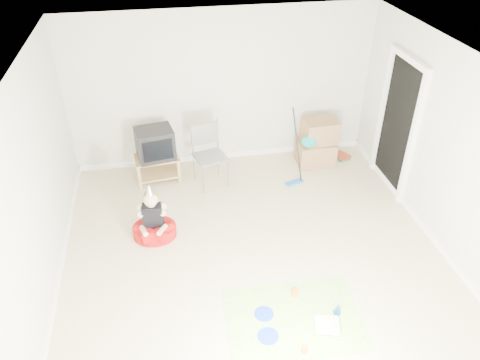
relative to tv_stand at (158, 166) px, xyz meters
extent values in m
plane|color=beige|center=(1.17, -1.99, -0.26)|extent=(5.00, 5.00, 0.00)
cube|color=black|center=(3.65, -0.79, 0.77)|extent=(0.02, 0.90, 2.05)
cube|color=olive|center=(0.00, 0.00, 0.16)|extent=(0.74, 0.51, 0.03)
cube|color=olive|center=(0.00, 0.00, -0.14)|extent=(0.74, 0.51, 0.03)
cube|color=olive|center=(-0.30, -0.22, -0.04)|extent=(0.06, 0.06, 0.43)
cube|color=olive|center=(0.34, -0.15, -0.04)|extent=(0.06, 0.06, 0.43)
cube|color=olive|center=(-0.34, 0.15, -0.04)|extent=(0.06, 0.06, 0.43)
cube|color=olive|center=(0.30, 0.22, -0.04)|extent=(0.06, 0.06, 0.43)
cube|color=black|center=(0.00, 0.00, 0.42)|extent=(0.64, 0.56, 0.49)
cube|color=gray|center=(0.84, -0.27, 0.24)|extent=(0.56, 0.55, 0.03)
cylinder|color=gray|center=(0.63, -0.32, 0.26)|extent=(0.02, 0.02, 1.04)
cylinder|color=gray|center=(1.05, -0.22, 0.26)|extent=(0.02, 0.02, 1.04)
cube|color=#916B46|center=(2.70, 0.04, -0.05)|extent=(0.64, 0.49, 0.41)
cube|color=#916B46|center=(2.75, 0.07, 0.34)|extent=(0.56, 0.45, 0.39)
ellipsoid|color=#0C8E89|center=(2.52, -0.10, 0.26)|extent=(0.27, 0.19, 0.22)
cube|color=blue|center=(2.18, -0.52, -0.24)|extent=(0.32, 0.19, 0.03)
cylinder|color=black|center=(2.18, -0.52, 0.35)|extent=(0.14, 0.39, 1.17)
cube|color=#236A3C|center=(3.22, 0.12, -0.24)|extent=(0.31, 0.35, 0.03)
cube|color=#A53823|center=(3.22, 0.12, -0.21)|extent=(0.31, 0.35, 0.03)
cylinder|color=#AD100F|center=(-0.11, -1.43, -0.18)|extent=(0.65, 0.65, 0.16)
cube|color=black|center=(-0.11, -1.43, 0.09)|extent=(0.29, 0.18, 0.36)
sphere|color=tan|center=(-0.11, -1.43, 0.36)|extent=(0.21, 0.21, 0.19)
cone|color=silver|center=(-0.11, -1.43, 0.53)|extent=(0.10, 0.10, 0.15)
cube|color=#FF35AA|center=(1.40, -3.20, -0.26)|extent=(1.58, 1.17, 0.01)
cube|color=silver|center=(1.73, -3.38, -0.22)|extent=(0.32, 0.28, 0.07)
cube|color=green|center=(1.73, -3.38, -0.25)|extent=(0.32, 0.28, 0.01)
cylinder|color=beige|center=(1.63, -3.40, -0.15)|extent=(0.01, 0.01, 0.07)
cylinder|color=beige|center=(1.67, -3.41, -0.15)|extent=(0.01, 0.01, 0.07)
cylinder|color=beige|center=(1.72, -3.43, -0.15)|extent=(0.01, 0.01, 0.07)
cylinder|color=beige|center=(1.76, -3.44, -0.15)|extent=(0.01, 0.01, 0.07)
cylinder|color=beige|center=(1.81, -3.45, -0.15)|extent=(0.01, 0.01, 0.07)
cylinder|color=beige|center=(1.65, -3.32, -0.15)|extent=(0.01, 0.01, 0.07)
cylinder|color=beige|center=(1.69, -3.33, -0.15)|extent=(0.01, 0.01, 0.07)
cylinder|color=beige|center=(1.74, -3.34, -0.15)|extent=(0.01, 0.01, 0.07)
cylinder|color=beige|center=(1.79, -3.36, -0.15)|extent=(0.01, 0.01, 0.07)
cylinder|color=beige|center=(1.83, -3.37, -0.15)|extent=(0.01, 0.01, 0.07)
cylinder|color=#173ABC|center=(1.08, -3.07, -0.25)|extent=(0.29, 0.29, 0.01)
cylinder|color=#173ABC|center=(1.06, -3.38, -0.25)|extent=(0.29, 0.29, 0.01)
cylinder|color=orange|center=(1.51, -2.86, -0.21)|extent=(0.09, 0.09, 0.09)
cylinder|color=orange|center=(1.39, -3.64, -0.21)|extent=(0.07, 0.07, 0.08)
cone|color=#1949B1|center=(1.92, -3.20, -0.18)|extent=(0.12, 0.12, 0.14)
camera|label=1|loc=(0.15, -6.58, 4.04)|focal=35.00mm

